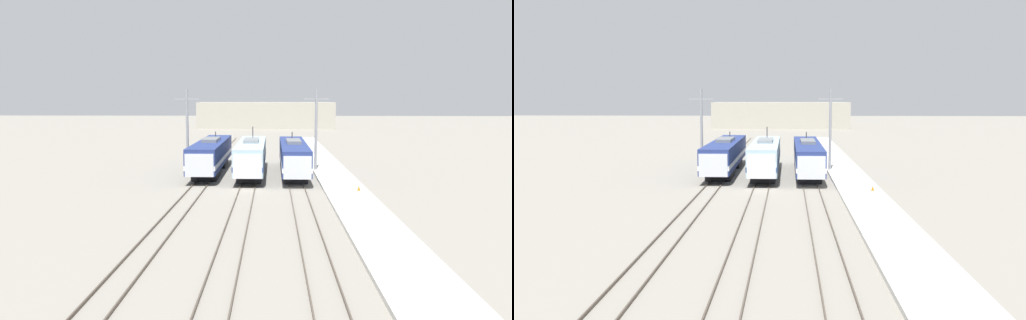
# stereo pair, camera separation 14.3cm
# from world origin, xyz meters

# --- Properties ---
(ground_plane) EXTENTS (400.00, 400.00, 0.00)m
(ground_plane) POSITION_xyz_m (0.00, 0.00, 0.00)
(ground_plane) COLOR gray
(rail_pair_far_left) EXTENTS (1.51, 120.00, 0.15)m
(rail_pair_far_left) POSITION_xyz_m (-4.73, 0.00, 0.07)
(rail_pair_far_left) COLOR #4C4238
(rail_pair_far_left) RESTS_ON ground_plane
(rail_pair_center) EXTENTS (1.51, 120.00, 0.15)m
(rail_pair_center) POSITION_xyz_m (0.00, 0.00, 0.07)
(rail_pair_center) COLOR #4C4238
(rail_pair_center) RESTS_ON ground_plane
(rail_pair_far_right) EXTENTS (1.51, 120.00, 0.15)m
(rail_pair_far_right) POSITION_xyz_m (4.73, 0.00, 0.07)
(rail_pair_far_right) COLOR #4C4238
(rail_pair_far_right) RESTS_ON ground_plane
(locomotive_far_left) EXTENTS (3.09, 19.67, 4.43)m
(locomotive_far_left) POSITION_xyz_m (-4.73, 10.25, 2.05)
(locomotive_far_left) COLOR black
(locomotive_far_left) RESTS_ON ground_plane
(locomotive_center) EXTENTS (3.03, 17.95, 5.17)m
(locomotive_center) POSITION_xyz_m (0.00, 8.41, 2.08)
(locomotive_center) COLOR #232326
(locomotive_center) RESTS_ON ground_plane
(locomotive_far_right) EXTENTS (2.91, 19.27, 4.51)m
(locomotive_far_right) POSITION_xyz_m (4.73, 8.94, 2.02)
(locomotive_far_right) COLOR black
(locomotive_far_right) RESTS_ON ground_plane
(catenary_tower_left) EXTENTS (2.88, 0.31, 9.61)m
(catenary_tower_left) POSITION_xyz_m (-7.57, 11.07, 5.07)
(catenary_tower_left) COLOR gray
(catenary_tower_left) RESTS_ON ground_plane
(catenary_tower_right) EXTENTS (2.88, 0.31, 9.61)m
(catenary_tower_right) POSITION_xyz_m (7.39, 11.07, 5.07)
(catenary_tower_right) COLOR gray
(catenary_tower_right) RESTS_ON ground_plane
(platform) EXTENTS (4.00, 120.00, 0.29)m
(platform) POSITION_xyz_m (9.09, 0.00, 0.14)
(platform) COLOR beige
(platform) RESTS_ON ground_plane
(traffic_cone) EXTENTS (0.30, 0.30, 0.46)m
(traffic_cone) POSITION_xyz_m (10.15, -2.25, 0.52)
(traffic_cone) COLOR orange
(traffic_cone) RESTS_ON platform
(depot_building) EXTENTS (38.69, 12.61, 7.42)m
(depot_building) POSITION_xyz_m (0.39, 98.10, 3.71)
(depot_building) COLOR #B2AD9E
(depot_building) RESTS_ON ground_plane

